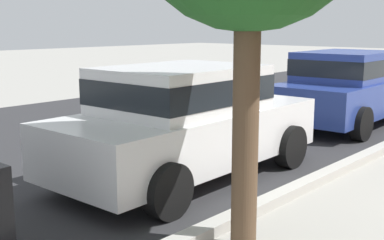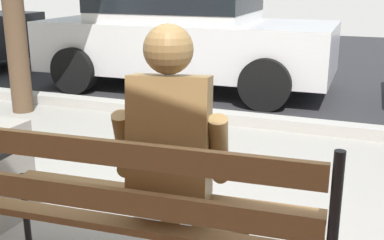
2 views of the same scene
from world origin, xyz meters
name	(u,v)px [view 1 (image 1 of 2)]	position (x,y,z in m)	size (l,w,h in m)	color
street_surface	(121,131)	(0.00, 7.50, 0.00)	(60.00, 9.00, 0.01)	#2D2D30
curb_stone	(333,172)	(0.00, 2.90, 0.06)	(60.00, 0.20, 0.12)	#B2AFA8
parked_car_white	(186,118)	(-1.45, 4.40, 0.84)	(4.14, 1.99, 1.56)	silver
parked_car_blue	(348,86)	(3.62, 4.40, 0.84)	(4.14, 1.99, 1.56)	navy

